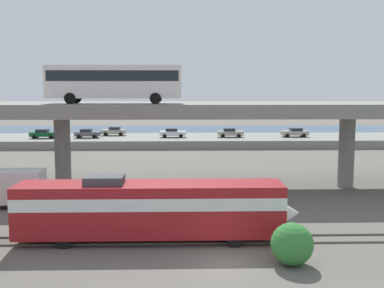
{
  "coord_description": "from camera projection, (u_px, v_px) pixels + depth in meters",
  "views": [
    {
      "loc": [
        -2.49,
        -25.13,
        9.59
      ],
      "look_at": [
        -1.2,
        24.11,
        3.76
      ],
      "focal_mm": 44.63,
      "sensor_mm": 36.0,
      "label": 1
    }
  ],
  "objects": [
    {
      "name": "ground_plane",
      "position": [
        225.0,
        264.0,
        26.14
      ],
      "size": [
        260.0,
        260.0,
        0.0
      ],
      "primitive_type": "plane",
      "color": "#605B54"
    },
    {
      "name": "rail_strip_near",
      "position": [
        220.0,
        243.0,
        29.35
      ],
      "size": [
        110.0,
        0.12,
        0.12
      ],
      "primitive_type": "cube",
      "color": "#59544C",
      "rests_on": "ground_plane"
    },
    {
      "name": "rail_strip_far",
      "position": [
        218.0,
        236.0,
        30.86
      ],
      "size": [
        110.0,
        0.12,
        0.12
      ],
      "primitive_type": "cube",
      "color": "#59544C",
      "rests_on": "ground_plane"
    },
    {
      "name": "train_locomotive",
      "position": [
        163.0,
        207.0,
        29.76
      ],
      "size": [
        17.65,
        3.04,
        4.18
      ],
      "color": "maroon",
      "rests_on": "ground_plane"
    },
    {
      "name": "highway_overpass",
      "position": [
        206.0,
        112.0,
        45.13
      ],
      "size": [
        96.0,
        10.17,
        8.15
      ],
      "color": "gray",
      "rests_on": "ground_plane"
    },
    {
      "name": "transit_bus_on_overpass",
      "position": [
        115.0,
        81.0,
        42.68
      ],
      "size": [
        12.0,
        2.68,
        3.4
      ],
      "color": "silver",
      "rests_on": "highway_overpass"
    },
    {
      "name": "service_truck_east",
      "position": [
        3.0,
        188.0,
        38.18
      ],
      "size": [
        6.8,
        2.46,
        3.04
      ],
      "rotation": [
        0.0,
        0.0,
        3.14
      ],
      "color": "black",
      "rests_on": "ground_plane"
    },
    {
      "name": "pier_parking_lot",
      "position": [
        194.0,
        141.0,
        80.66
      ],
      "size": [
        72.3,
        13.65,
        1.35
      ],
      "primitive_type": "cube",
      "color": "gray",
      "rests_on": "ground_plane"
    },
    {
      "name": "parked_car_0",
      "position": [
        173.0,
        133.0,
        79.37
      ],
      "size": [
        4.34,
        1.88,
        1.5
      ],
      "color": "silver",
      "rests_on": "pier_parking_lot"
    },
    {
      "name": "parked_car_1",
      "position": [
        295.0,
        132.0,
        80.12
      ],
      "size": [
        4.45,
        2.0,
        1.5
      ],
      "rotation": [
        0.0,
        0.0,
        3.14
      ],
      "color": "#9E998C",
      "rests_on": "pier_parking_lot"
    },
    {
      "name": "parked_car_2",
      "position": [
        43.0,
        134.0,
        77.88
      ],
      "size": [
        4.31,
        1.86,
        1.5
      ],
      "color": "#0C4C26",
      "rests_on": "pier_parking_lot"
    },
    {
      "name": "parked_car_3",
      "position": [
        87.0,
        133.0,
        78.45
      ],
      "size": [
        4.06,
        1.98,
        1.5
      ],
      "color": "#515459",
      "rests_on": "pier_parking_lot"
    },
    {
      "name": "parked_car_4",
      "position": [
        114.0,
        131.0,
        82.39
      ],
      "size": [
        4.18,
        1.85,
        1.5
      ],
      "rotation": [
        0.0,
        0.0,
        3.14
      ],
      "color": "#9E998C",
      "rests_on": "pier_parking_lot"
    },
    {
      "name": "parked_car_5",
      "position": [
        230.0,
        133.0,
        79.67
      ],
      "size": [
        4.28,
        1.93,
        1.5
      ],
      "color": "#9E998C",
      "rests_on": "pier_parking_lot"
    },
    {
      "name": "harbor_water",
      "position": [
        191.0,
        132.0,
        103.57
      ],
      "size": [
        140.0,
        36.0,
        0.01
      ],
      "primitive_type": "cube",
      "color": "#2D5170",
      "rests_on": "ground_plane"
    },
    {
      "name": "shrub_right",
      "position": [
        292.0,
        244.0,
        25.81
      ],
      "size": [
        2.33,
        2.33,
        2.33
      ],
      "primitive_type": "sphere",
      "color": "#327933",
      "rests_on": "ground_plane"
    }
  ]
}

